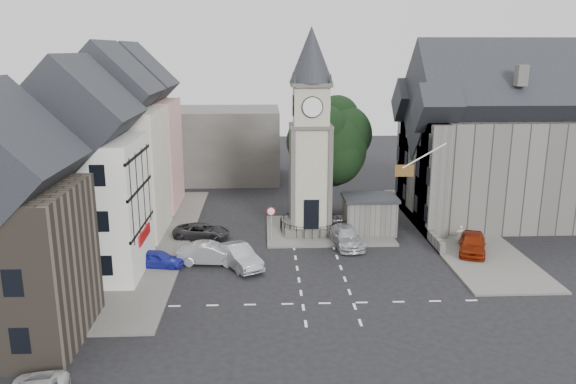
{
  "coord_description": "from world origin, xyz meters",
  "views": [
    {
      "loc": [
        -3.67,
        -35.79,
        14.55
      ],
      "look_at": [
        -1.91,
        5.0,
        4.12
      ],
      "focal_mm": 35.0,
      "sensor_mm": 36.0,
      "label": 1
    }
  ],
  "objects_px": {
    "stone_shelter": "(369,214)",
    "car_east_red": "(473,243)",
    "clock_tower": "(311,133)",
    "pedestrian": "(460,235)",
    "car_west_blue": "(158,259)"
  },
  "relations": [
    {
      "from": "clock_tower",
      "to": "car_west_blue",
      "type": "bearing_deg",
      "value": -146.07
    },
    {
      "from": "clock_tower",
      "to": "pedestrian",
      "type": "relative_size",
      "value": 10.26
    },
    {
      "from": "clock_tower",
      "to": "pedestrian",
      "type": "height_order",
      "value": "clock_tower"
    },
    {
      "from": "clock_tower",
      "to": "car_east_red",
      "type": "bearing_deg",
      "value": -25.99
    },
    {
      "from": "car_west_blue",
      "to": "stone_shelter",
      "type": "bearing_deg",
      "value": -55.71
    },
    {
      "from": "pedestrian",
      "to": "car_east_red",
      "type": "bearing_deg",
      "value": 101.19
    },
    {
      "from": "car_west_blue",
      "to": "clock_tower",
      "type": "bearing_deg",
      "value": -45.4
    },
    {
      "from": "pedestrian",
      "to": "clock_tower",
      "type": "bearing_deg",
      "value": -19.27
    },
    {
      "from": "car_west_blue",
      "to": "pedestrian",
      "type": "xyz_separation_m",
      "value": [
        22.17,
        3.53,
        0.18
      ]
    },
    {
      "from": "car_east_red",
      "to": "pedestrian",
      "type": "relative_size",
      "value": 2.86
    },
    {
      "from": "stone_shelter",
      "to": "car_east_red",
      "type": "bearing_deg",
      "value": -37.36
    },
    {
      "from": "car_west_blue",
      "to": "car_east_red",
      "type": "distance_m",
      "value": 22.58
    },
    {
      "from": "stone_shelter",
      "to": "car_west_blue",
      "type": "height_order",
      "value": "stone_shelter"
    },
    {
      "from": "stone_shelter",
      "to": "pedestrian",
      "type": "xyz_separation_m",
      "value": [
        6.35,
        -3.39,
        -0.76
      ]
    },
    {
      "from": "car_west_blue",
      "to": "car_east_red",
      "type": "bearing_deg",
      "value": -74.76
    }
  ]
}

